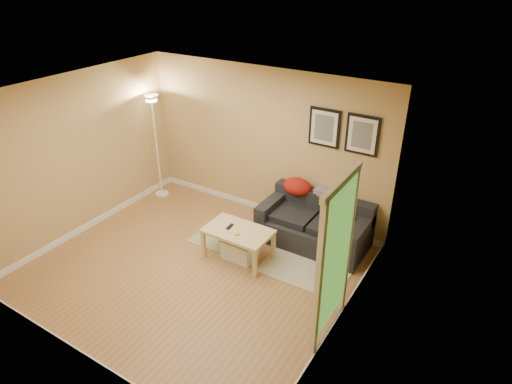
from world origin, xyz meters
TOP-DOWN VIEW (x-y plane):
  - floor at (0.00, 0.00)m, footprint 4.50×4.50m
  - ceiling at (0.00, 0.00)m, footprint 4.50×4.50m
  - wall_back at (0.00, 2.00)m, footprint 4.50×0.00m
  - wall_front at (0.00, -2.00)m, footprint 4.50×0.00m
  - wall_left at (-2.25, 0.00)m, footprint 0.00×4.00m
  - wall_right at (2.25, 0.00)m, footprint 0.00×4.00m
  - baseboard_back at (0.00, 1.99)m, footprint 4.50×0.02m
  - baseboard_front at (0.00, -1.99)m, footprint 4.50×0.02m
  - baseboard_left at (-2.24, 0.00)m, footprint 0.02×4.00m
  - baseboard_right at (2.24, 0.00)m, footprint 0.02×4.00m
  - sofa at (1.21, 1.53)m, footprint 1.70×0.90m
  - red_throw at (0.75, 1.81)m, footprint 0.48×0.36m
  - plaid_throw at (1.28, 1.87)m, footprint 0.45×0.32m
  - framed_print_left at (1.08, 1.98)m, footprint 0.50×0.04m
  - framed_print_right at (1.68, 1.98)m, footprint 0.50×0.04m
  - area_rug at (1.42, 0.83)m, footprint 1.25×0.85m
  - green_runner at (-0.21, 0.73)m, footprint 0.70×0.50m
  - coffee_table at (0.41, 0.56)m, footprint 1.11×0.83m
  - remote_control at (0.26, 0.57)m, footprint 0.07×0.16m
  - tape_roll at (0.47, 0.45)m, footprint 0.07×0.07m
  - storage_bin at (0.43, 0.57)m, footprint 0.51×0.37m
  - side_table at (2.02, 0.35)m, footprint 0.36×0.36m
  - book_stack at (2.02, 0.34)m, footprint 0.19×0.24m
  - floor_lamp at (-2.00, 1.48)m, footprint 0.26×0.26m
  - doorway at (2.20, -0.15)m, footprint 0.12×1.01m

SIDE VIEW (x-z plane):
  - floor at x=0.00m, z-range 0.00..0.00m
  - area_rug at x=1.42m, z-range 0.00..0.01m
  - green_runner at x=-0.21m, z-range 0.00..0.01m
  - baseboard_back at x=0.00m, z-range 0.00..0.10m
  - baseboard_front at x=0.00m, z-range 0.00..0.10m
  - baseboard_left at x=-2.24m, z-range 0.00..0.10m
  - baseboard_right at x=2.24m, z-range 0.00..0.10m
  - storage_bin at x=0.43m, z-range 0.00..0.32m
  - coffee_table at x=0.41m, z-range 0.00..0.50m
  - side_table at x=2.02m, z-range 0.00..0.55m
  - sofa at x=1.21m, z-range 0.00..0.75m
  - remote_control at x=0.26m, z-range 0.50..0.52m
  - tape_roll at x=0.47m, z-range 0.50..0.53m
  - book_stack at x=2.02m, z-range 0.55..0.62m
  - red_throw at x=0.75m, z-range 0.63..0.91m
  - plaid_throw at x=1.28m, z-range 0.73..0.83m
  - floor_lamp at x=-2.00m, z-range -0.05..1.92m
  - doorway at x=2.20m, z-range -0.04..2.09m
  - wall_back at x=0.00m, z-range -0.95..3.55m
  - wall_front at x=0.00m, z-range -0.95..3.55m
  - wall_left at x=-2.25m, z-range -0.70..3.30m
  - wall_right at x=2.25m, z-range -0.70..3.30m
  - framed_print_left at x=1.08m, z-range 1.50..2.10m
  - framed_print_right at x=1.68m, z-range 1.50..2.10m
  - ceiling at x=0.00m, z-range 2.60..2.60m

